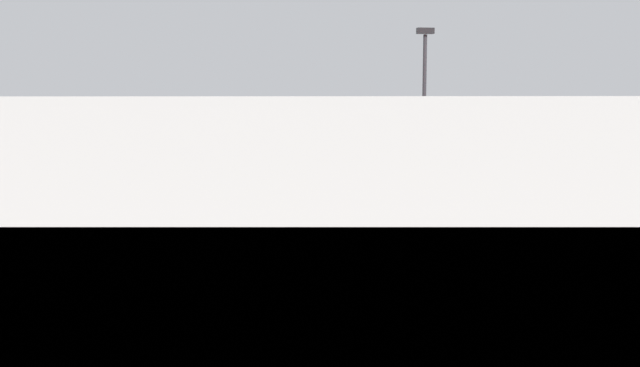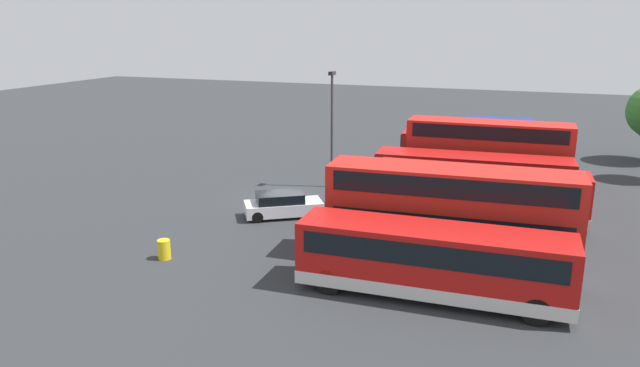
% 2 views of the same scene
% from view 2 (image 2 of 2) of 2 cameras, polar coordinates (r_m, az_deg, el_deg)
% --- Properties ---
extents(ground_plane, '(140.00, 140.00, 0.00)m').
position_cam_2_polar(ground_plane, '(37.60, -3.26, -1.47)').
color(ground_plane, '#2D3033').
extents(bus_single_deck_near_end, '(3.40, 11.91, 2.95)m').
position_cam_2_polar(bus_single_deck_near_end, '(45.02, 15.44, 2.93)').
color(bus_single_deck_near_end, '#A51919').
rests_on(bus_single_deck_near_end, ground).
extents(bus_double_decker_second, '(2.81, 10.74, 4.55)m').
position_cam_2_polar(bus_double_decker_second, '(41.02, 15.95, 2.91)').
color(bus_double_decker_second, red).
rests_on(bus_double_decker_second, ground).
extents(bus_single_deck_third, '(3.33, 12.04, 2.95)m').
position_cam_2_polar(bus_single_deck_third, '(37.76, 14.50, 0.68)').
color(bus_single_deck_third, '#B71411').
rests_on(bus_single_deck_third, ground).
extents(bus_single_deck_fourth, '(3.10, 11.78, 2.95)m').
position_cam_2_polar(bus_single_deck_fourth, '(34.50, 15.12, -0.73)').
color(bus_single_deck_fourth, '#B71411').
rests_on(bus_single_deck_fourth, ground).
extents(bus_single_deck_fifth, '(2.99, 10.21, 2.95)m').
position_cam_2_polar(bus_single_deck_fifth, '(30.84, 13.46, -2.52)').
color(bus_single_deck_fifth, '#B71411').
rests_on(bus_single_deck_fifth, ground).
extents(bus_double_decker_sixth, '(3.26, 11.41, 4.55)m').
position_cam_2_polar(bus_double_decker_sixth, '(27.50, 12.52, -2.83)').
color(bus_double_decker_sixth, red).
rests_on(bus_double_decker_sixth, ground).
extents(bus_single_deck_seventh, '(2.89, 11.04, 2.95)m').
position_cam_2_polar(bus_single_deck_seventh, '(24.30, 10.83, -7.26)').
color(bus_single_deck_seventh, '#B71411').
rests_on(bus_single_deck_seventh, ground).
extents(box_truck_blue, '(3.60, 7.79, 3.20)m').
position_cam_2_polar(box_truck_blue, '(51.16, 15.99, 4.43)').
color(box_truck_blue, navy).
rests_on(box_truck_blue, ground).
extents(car_hatchback_silver, '(3.92, 4.70, 1.43)m').
position_cam_2_polar(car_hatchback_silver, '(33.97, -3.66, -2.08)').
color(car_hatchback_silver, silver).
rests_on(car_hatchback_silver, ground).
extents(lamp_post_tall, '(0.70, 0.30, 7.80)m').
position_cam_2_polar(lamp_post_tall, '(39.29, 1.16, 6.13)').
color(lamp_post_tall, '#38383D').
rests_on(lamp_post_tall, ground).
extents(waste_bin_yellow, '(0.60, 0.60, 0.95)m').
position_cam_2_polar(waste_bin_yellow, '(28.95, -14.89, -6.21)').
color(waste_bin_yellow, yellow).
rests_on(waste_bin_yellow, ground).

